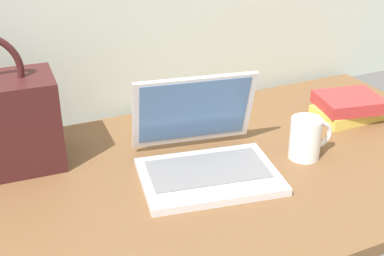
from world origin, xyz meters
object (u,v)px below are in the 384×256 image
Objects in this scene: coffee_mug at (307,138)px; remote_control_far at (210,118)px; book_stack at (348,107)px; laptop at (204,153)px.

coffee_mug reaches higher than remote_control_far.
remote_control_far is at bearing 158.23° from book_stack.
remote_control_far is (0.13, 0.23, -0.03)m from laptop.
book_stack is (0.37, -0.15, 0.02)m from remote_control_far.
laptop reaches higher than book_stack.
book_stack is at bearing 28.57° from coffee_mug.
book_stack is (0.50, 0.08, -0.01)m from laptop.
remote_control_far is 0.85× the size of book_stack.
laptop is 1.80× the size of book_stack.
book_stack is (0.24, 0.13, -0.02)m from coffee_mug.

